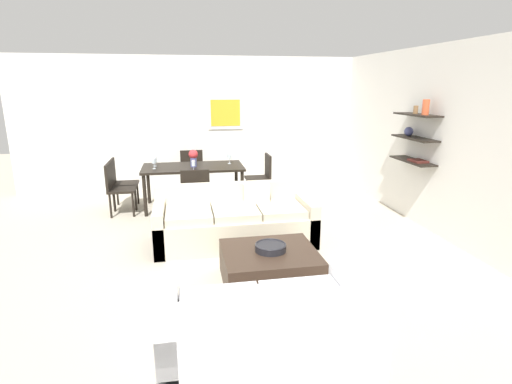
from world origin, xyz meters
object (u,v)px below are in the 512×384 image
(loveseat_white, at_px, (267,334))
(decorative_bowl, at_px, (271,247))
(wine_glass_left_far, at_px, (155,160))
(dining_table, at_px, (193,170))
(wine_glass_right_far, at_px, (229,157))
(dining_chair_right_far, at_px, (262,174))
(dining_chair_head, at_px, (192,170))
(sofa_beige, at_px, (235,222))
(wine_glass_foot, at_px, (193,164))
(dining_chair_left_far, at_px, (120,180))
(wine_glass_head, at_px, (192,155))
(wine_glass_left_near, at_px, (154,162))
(dining_chair_foot, at_px, (195,192))
(dining_chair_left_near, at_px, (116,186))
(centerpiece_vase, at_px, (193,157))
(coffee_table, at_px, (270,267))

(loveseat_white, bearing_deg, decorative_bowl, 76.36)
(loveseat_white, distance_m, wine_glass_left_far, 4.65)
(dining_table, bearing_deg, wine_glass_right_far, 9.59)
(dining_chair_right_far, distance_m, dining_chair_head, 1.44)
(sofa_beige, distance_m, wine_glass_foot, 1.60)
(decorative_bowl, bearing_deg, loveseat_white, -103.64)
(decorative_bowl, height_order, dining_chair_left_far, dining_chair_left_far)
(dining_chair_left_far, distance_m, wine_glass_head, 1.35)
(dining_chair_left_far, height_order, dining_chair_head, same)
(decorative_bowl, relative_size, wine_glass_left_near, 2.00)
(dining_table, relative_size, dining_chair_left_far, 1.99)
(decorative_bowl, distance_m, dining_chair_right_far, 3.29)
(dining_chair_foot, bearing_deg, wine_glass_left_near, 131.46)
(dining_chair_head, xyz_separation_m, wine_glass_left_near, (-0.66, -0.97, 0.37))
(dining_chair_head, height_order, wine_glass_left_far, wine_glass_left_far)
(dining_chair_left_far, distance_m, dining_chair_head, 1.44)
(dining_chair_left_far, relative_size, dining_chair_left_near, 1.00)
(dining_chair_left_far, relative_size, centerpiece_vase, 2.93)
(wine_glass_right_far, bearing_deg, dining_table, -170.41)
(wine_glass_left_far, xyz_separation_m, wine_glass_right_far, (1.32, 0.00, 0.02))
(loveseat_white, relative_size, dining_table, 0.92)
(decorative_bowl, bearing_deg, dining_chair_left_far, 121.81)
(dining_table, relative_size, dining_chair_right_far, 1.99)
(sofa_beige, relative_size, dining_chair_left_far, 2.45)
(wine_glass_head, height_order, wine_glass_left_near, wine_glass_head)
(dining_chair_left_near, relative_size, wine_glass_head, 4.85)
(coffee_table, relative_size, dining_table, 0.58)
(dining_table, bearing_deg, coffee_table, -76.69)
(dining_chair_left_near, distance_m, wine_glass_head, 1.46)
(dining_chair_foot, bearing_deg, decorative_bowl, -71.56)
(dining_chair_right_far, bearing_deg, wine_glass_left_near, -170.83)
(sofa_beige, distance_m, wine_glass_head, 2.32)
(sofa_beige, height_order, dining_chair_foot, dining_chair_foot)
(sofa_beige, distance_m, coffee_table, 1.27)
(dining_chair_foot, height_order, wine_glass_right_far, wine_glass_right_far)
(dining_chair_left_far, bearing_deg, sofa_beige, -48.26)
(coffee_table, distance_m, dining_chair_left_far, 3.83)
(dining_chair_foot, bearing_deg, wine_glass_left_far, 124.23)
(dining_table, distance_m, wine_glass_foot, 0.43)
(loveseat_white, distance_m, wine_glass_head, 4.83)
(dining_chair_right_far, bearing_deg, wine_glass_left_far, -177.32)
(dining_chair_head, distance_m, dining_chair_left_near, 1.66)
(dining_table, bearing_deg, dining_chair_left_near, -171.04)
(dining_chair_left_far, height_order, wine_glass_left_far, wine_glass_left_far)
(wine_glass_left_near, bearing_deg, dining_table, 9.59)
(dining_chair_left_far, height_order, dining_chair_foot, same)
(decorative_bowl, bearing_deg, dining_chair_right_far, 80.30)
(wine_glass_head, height_order, wine_glass_left_far, wine_glass_head)
(coffee_table, height_order, dining_chair_foot, dining_chair_foot)
(loveseat_white, distance_m, dining_chair_head, 5.26)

